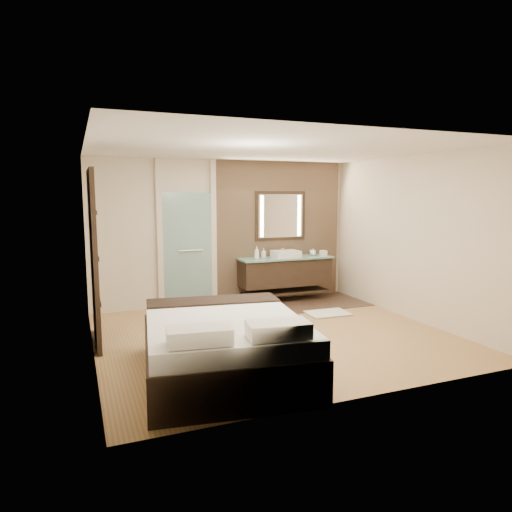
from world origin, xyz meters
name	(u,v)px	position (x,y,z in m)	size (l,w,h in m)	color
floor	(273,335)	(0.00, 0.00, 0.00)	(5.00, 5.00, 0.00)	olive
tile_strip	(268,307)	(0.60, 1.60, 0.01)	(3.80, 1.30, 0.01)	#34261C
stone_wall	(279,231)	(1.10, 2.21, 1.35)	(2.60, 0.08, 2.70)	#A5805E
vanity	(285,272)	(1.10, 1.92, 0.58)	(1.85, 0.55, 0.88)	black
mirror_unit	(280,216)	(1.10, 2.16, 1.65)	(1.06, 0.04, 0.96)	black
frosted_door	(187,245)	(-0.75, 2.20, 1.14)	(1.10, 0.12, 2.70)	#BCEEE9
shoji_partition	(94,257)	(-2.43, 0.60, 1.21)	(0.06, 1.20, 2.40)	black
bed	(224,346)	(-1.13, -1.16, 0.35)	(2.03, 2.41, 0.84)	black
bath_mat	(328,313)	(1.37, 0.75, 0.02)	(0.72, 0.50, 0.02)	silver
waste_bin	(260,301)	(0.44, 1.58, 0.13)	(0.21, 0.21, 0.26)	black
tissue_box	(323,253)	(1.92, 1.88, 0.92)	(0.12, 0.12, 0.10)	white
soap_bottle_a	(257,253)	(0.50, 1.90, 0.98)	(0.09, 0.09, 0.23)	white
soap_bottle_b	(264,253)	(0.69, 2.03, 0.96)	(0.08, 0.08, 0.18)	#B2B2B2
soap_bottle_c	(313,252)	(1.70, 1.91, 0.94)	(0.11, 0.11, 0.14)	#BBEBE7
cup	(313,252)	(1.75, 2.03, 0.91)	(0.12, 0.12, 0.10)	silver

